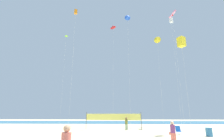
% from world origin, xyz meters
% --- Properties ---
extents(ground_plane, '(120.00, 120.00, 0.00)m').
position_xyz_m(ground_plane, '(0.00, 0.00, 0.00)').
color(ground_plane, beige).
extents(ocean_band, '(120.00, 20.00, 0.01)m').
position_xyz_m(ocean_band, '(0.00, 34.33, 0.00)').
color(ocean_band, teal).
rests_on(ocean_band, ground).
extents(beachgoer_olive_shirt, '(0.38, 0.38, 1.67)m').
position_xyz_m(beachgoer_olive_shirt, '(0.53, 9.39, 0.89)').
color(beachgoer_olive_shirt, '#99B28C').
rests_on(beachgoer_olive_shirt, ground).
extents(beachgoer_plum_shirt, '(0.36, 0.36, 1.57)m').
position_xyz_m(beachgoer_plum_shirt, '(3.70, -1.44, 0.84)').
color(beachgoer_plum_shirt, '#EA7260').
rests_on(beachgoer_plum_shirt, ground).
extents(folding_beach_chair, '(0.52, 0.65, 0.89)m').
position_xyz_m(folding_beach_chair, '(5.87, 4.07, 0.47)').
color(folding_beach_chair, '#1959B2').
rests_on(folding_beach_chair, ground).
extents(trash_barrel, '(0.60, 0.60, 0.82)m').
position_xyz_m(trash_barrel, '(8.35, 2.71, 0.41)').
color(trash_barrel, teal).
rests_on(trash_barrel, ground).
extents(volleyball_net, '(8.16, 1.59, 2.40)m').
position_xyz_m(volleyball_net, '(-1.43, 10.34, 1.64)').
color(volleyball_net, '#4C4C51').
rests_on(volleyball_net, ground).
extents(beach_handbag, '(0.34, 0.17, 0.27)m').
position_xyz_m(beach_handbag, '(5.07, 4.15, 0.14)').
color(beach_handbag, '#EA7260').
rests_on(beach_handbag, ground).
extents(kite_yellow_delta, '(1.29, 0.86, 16.30)m').
position_xyz_m(kite_yellow_delta, '(6.76, 14.14, 15.63)').
color(kite_yellow_delta, silver).
rests_on(kite_yellow_delta, ground).
extents(kite_lime_diamond, '(0.79, 0.79, 19.44)m').
position_xyz_m(kite_lime_diamond, '(-12.38, 18.95, 18.69)').
color(kite_lime_diamond, silver).
rests_on(kite_lime_diamond, ground).
extents(kite_red_inflatable, '(1.69, 1.62, 22.01)m').
position_xyz_m(kite_red_inflatable, '(-1.78, 19.79, 21.49)').
color(kite_red_inflatable, silver).
rests_on(kite_red_inflatable, ground).
extents(kite_yellow_box, '(1.04, 1.04, 11.33)m').
position_xyz_m(kite_yellow_box, '(7.37, 4.42, 10.72)').
color(kite_yellow_box, silver).
rests_on(kite_yellow_box, ground).
extents(kite_orange_box, '(0.70, 0.70, 21.73)m').
position_xyz_m(kite_orange_box, '(-8.69, 12.85, 21.17)').
color(kite_orange_box, silver).
rests_on(kite_orange_box, ground).
extents(kite_pink_tube, '(0.79, 2.34, 20.77)m').
position_xyz_m(kite_pink_tube, '(9.86, 13.52, 20.48)').
color(kite_pink_tube, silver).
rests_on(kite_pink_tube, ground).
extents(kite_blue_delta, '(1.04, 0.58, 19.15)m').
position_xyz_m(kite_blue_delta, '(1.20, 11.05, 18.60)').
color(kite_blue_delta, silver).
rests_on(kite_blue_delta, ground).
extents(kite_white_box, '(0.84, 0.84, 21.57)m').
position_xyz_m(kite_white_box, '(10.49, 16.50, 20.99)').
color(kite_white_box, silver).
rests_on(kite_white_box, ground).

